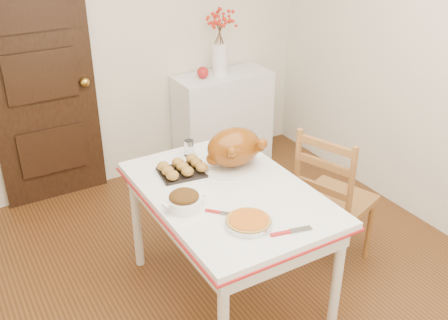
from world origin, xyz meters
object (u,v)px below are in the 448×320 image
sideboard (223,120)px  pumpkin_pie (249,221)px  turkey_platter (234,149)px  kitchen_table (228,245)px  chair_oak (335,197)px

sideboard → pumpkin_pie: sideboard is taller
sideboard → turkey_platter: (-0.76, -1.44, 0.49)m
kitchen_table → sideboard: bearing=60.7°
sideboard → kitchen_table: (-0.94, -1.67, -0.04)m
chair_oak → turkey_platter: turkey_platter is taller
turkey_platter → pumpkin_pie: (-0.27, -0.59, -0.11)m
kitchen_table → pumpkin_pie: bearing=-104.3°
chair_oak → pumpkin_pie: size_ratio=4.13×
sideboard → turkey_platter: turkey_platter is taller
kitchen_table → chair_oak: (0.83, -0.04, 0.12)m
kitchen_table → turkey_platter: 0.61m
chair_oak → turkey_platter: 0.82m
turkey_platter → chair_oak: bearing=-39.7°
kitchen_table → pumpkin_pie: size_ratio=5.34×
turkey_platter → pumpkin_pie: size_ratio=1.66×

